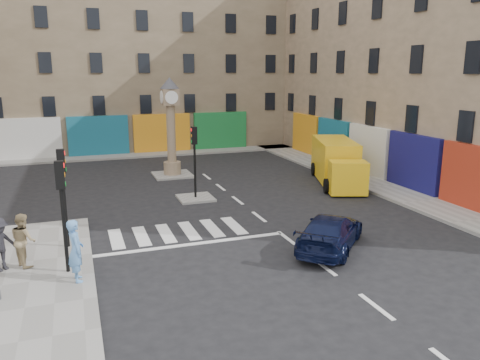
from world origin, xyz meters
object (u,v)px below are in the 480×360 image
yellow_van (337,162)px  clock_pillar (171,121)px  traffic_light_left_near (62,199)px  navy_sedan (330,232)px  traffic_light_island (195,151)px  pedestrian_tan (23,240)px  pedestrian_blue (76,250)px  pedestrian_dark (0,244)px  traffic_light_left_far (63,182)px

yellow_van → clock_pillar: bearing=169.9°
traffic_light_left_near → clock_pillar: (6.30, 13.80, 0.93)m
navy_sedan → traffic_light_island: bearing=-26.9°
traffic_light_left_near → clock_pillar: size_ratio=0.61×
pedestrian_tan → navy_sedan: bearing=-125.9°
traffic_light_island → pedestrian_blue: traffic_light_island is taller
yellow_van → pedestrian_blue: 17.73m
traffic_light_island → yellow_van: (8.98, 0.87, -1.35)m
clock_pillar → pedestrian_blue: 15.98m
navy_sedan → pedestrian_tan: (-10.72, 1.76, 0.40)m
clock_pillar → pedestrian_dark: clock_pillar is taller
traffic_light_left_far → pedestrian_dark: traffic_light_left_far is taller
traffic_light_left_far → yellow_van: (15.28, 6.27, -1.38)m
pedestrian_blue → pedestrian_dark: bearing=46.6°
navy_sedan → pedestrian_dark: (-11.41, 1.57, 0.39)m
navy_sedan → pedestrian_dark: bearing=35.5°
clock_pillar → pedestrian_blue: (-6.00, -14.62, -2.40)m
traffic_light_left_near → navy_sedan: size_ratio=0.82×
navy_sedan → traffic_light_left_far: bearing=24.8°
traffic_light_left_far → pedestrian_blue: (0.30, -3.22, -1.47)m
traffic_light_left_far → clock_pillar: bearing=61.1°
traffic_light_left_near → clock_pillar: clock_pillar is taller
clock_pillar → traffic_light_left_near: bearing=-114.5°
yellow_van → navy_sedan: bearing=-102.5°
navy_sedan → pedestrian_tan: 10.87m
pedestrian_dark → traffic_light_left_near: bearing=-61.1°
yellow_van → traffic_light_island: bearing=-154.8°
traffic_light_island → yellow_van: bearing=5.5°
pedestrian_tan → pedestrian_blue: bearing=-164.7°
traffic_light_left_near → pedestrian_blue: 1.71m
traffic_light_left_far → pedestrian_tan: 2.49m
yellow_van → pedestrian_tan: (-16.63, -7.66, -0.18)m
pedestrian_blue → pedestrian_tan: pedestrian_blue is taller
traffic_light_island → navy_sedan: bearing=-70.2°
clock_pillar → navy_sedan: size_ratio=1.35×
traffic_light_left_near → pedestrian_dark: (-2.04, 0.83, -1.57)m
traffic_light_left_near → clock_pillar: bearing=65.5°
traffic_light_left_near → pedestrian_tan: traffic_light_left_near is taller
traffic_light_left_far → yellow_van: size_ratio=0.52×
navy_sedan → pedestrian_dark: pedestrian_dark is taller
pedestrian_blue → pedestrian_tan: (-1.65, 1.84, -0.09)m
clock_pillar → navy_sedan: (3.07, -14.54, -2.89)m
traffic_light_left_near → yellow_van: size_ratio=0.52×
clock_pillar → pedestrian_blue: size_ratio=3.05×
traffic_light_left_near → traffic_light_left_far: bearing=90.0°
navy_sedan → pedestrian_tan: size_ratio=2.49×
navy_sedan → traffic_light_left_near: bearing=38.8°
clock_pillar → yellow_van: clock_pillar is taller
traffic_light_island → clock_pillar: 6.07m
pedestrian_tan → clock_pillar: bearing=-57.5°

